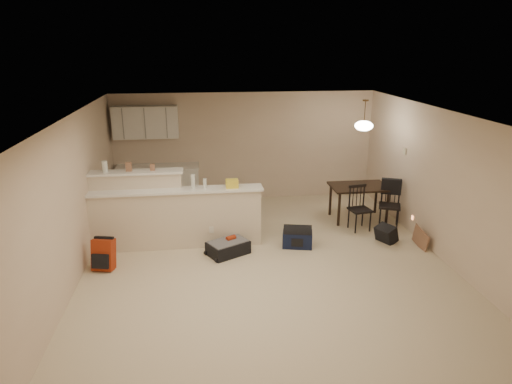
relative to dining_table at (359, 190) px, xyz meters
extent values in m
plane|color=beige|center=(-2.20, -1.81, -0.64)|extent=(7.00, 7.00, 0.00)
plane|color=white|center=(-2.20, -1.81, 1.86)|extent=(7.00, 7.00, 0.00)
cube|color=beige|center=(-2.20, 1.69, 0.61)|extent=(6.00, 0.02, 2.50)
cube|color=beige|center=(-2.20, -5.31, 0.61)|extent=(6.00, 0.02, 2.50)
cube|color=beige|center=(-5.20, -1.81, 0.61)|extent=(0.02, 7.00, 2.50)
cube|color=beige|center=(0.80, -1.81, 0.61)|extent=(0.02, 7.00, 2.50)
cube|color=beige|center=(-3.70, -0.91, -0.12)|extent=(3.00, 0.28, 1.05)
cube|color=white|center=(-3.70, -0.91, 0.43)|extent=(3.08, 0.38, 0.04)
cube|color=beige|center=(-4.40, -0.69, 0.03)|extent=(1.60, 0.24, 1.35)
cube|color=white|center=(-4.40, -0.69, 0.73)|extent=(1.68, 0.34, 0.04)
cube|color=white|center=(-4.40, 1.51, 1.26)|extent=(1.40, 0.34, 0.70)
cube|color=white|center=(-4.20, 1.38, -0.19)|extent=(1.80, 0.60, 0.90)
cube|color=beige|center=(0.78, -0.26, 0.86)|extent=(0.02, 0.12, 0.12)
cylinder|color=silver|center=(-4.91, -0.69, 0.85)|extent=(0.10, 0.10, 0.20)
cube|color=#8F6349|center=(-4.50, -0.69, 0.83)|extent=(0.10, 0.07, 0.16)
cube|color=#8F6349|center=(-4.10, -0.69, 0.81)|extent=(0.08, 0.06, 0.12)
cylinder|color=silver|center=(-3.39, -0.91, 0.58)|extent=(0.07, 0.07, 0.26)
cylinder|color=silver|center=(-3.19, -0.91, 0.54)|extent=(0.06, 0.06, 0.18)
cube|color=#8F6349|center=(-2.70, -0.91, 0.52)|extent=(0.22, 0.18, 0.14)
cube|color=black|center=(0.00, 0.00, 0.07)|extent=(1.18, 0.78, 0.04)
cylinder|color=black|center=(-0.51, -0.31, -0.30)|extent=(0.05, 0.05, 0.69)
cylinder|color=black|center=(0.51, -0.31, -0.30)|extent=(0.05, 0.05, 0.69)
cylinder|color=black|center=(-0.51, 0.31, -0.30)|extent=(0.05, 0.05, 0.69)
cylinder|color=black|center=(0.51, 0.31, -0.30)|extent=(0.05, 0.05, 0.69)
cylinder|color=brown|center=(0.00, 0.00, 1.61)|extent=(0.02, 0.02, 0.50)
cylinder|color=brown|center=(0.00, 0.00, 1.84)|extent=(0.12, 0.12, 0.03)
ellipsoid|color=white|center=(0.00, 0.00, 1.34)|extent=(0.36, 0.36, 0.20)
cube|color=black|center=(-2.83, -1.35, -0.53)|extent=(0.81, 0.72, 0.23)
cube|color=#A32E12|center=(-4.88, -1.64, -0.39)|extent=(0.38, 0.28, 0.51)
cube|color=#101835|center=(-1.55, -1.21, -0.50)|extent=(0.58, 0.40, 0.29)
cube|color=black|center=(0.13, -1.20, -0.49)|extent=(0.38, 0.42, 0.31)
cube|color=#8F6349|center=(0.65, -1.52, -0.47)|extent=(0.06, 0.46, 0.35)
camera|label=1|loc=(-3.26, -8.66, 2.88)|focal=32.00mm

